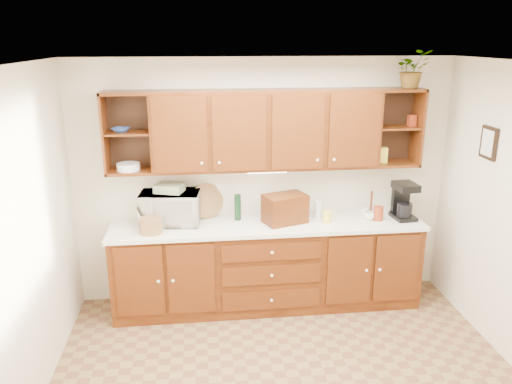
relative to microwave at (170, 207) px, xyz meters
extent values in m
plane|color=white|center=(1.00, -1.58, 1.49)|extent=(4.00, 4.00, 0.00)
plane|color=#ECE1C6|center=(1.00, 0.17, 0.19)|extent=(4.00, 0.00, 4.00)
plane|color=#ECE1C6|center=(-1.00, -1.58, 0.19)|extent=(0.00, 3.50, 3.50)
cube|color=#371406|center=(1.00, -0.13, -0.66)|extent=(3.20, 0.60, 0.90)
cube|color=white|center=(1.00, -0.14, -0.19)|extent=(3.24, 0.64, 0.04)
cube|color=#371406|center=(1.00, 0.01, 0.78)|extent=(2.30, 0.33, 0.80)
cube|color=black|center=(-0.38, 0.16, 0.78)|extent=(0.45, 0.02, 0.80)
cube|color=black|center=(2.37, 0.16, 0.78)|extent=(0.45, 0.02, 0.80)
cube|color=#371406|center=(-0.38, 0.01, 0.78)|extent=(0.43, 0.30, 0.02)
cube|color=#371406|center=(2.37, 0.01, 0.78)|extent=(0.43, 0.30, 0.02)
cube|color=#371406|center=(2.37, 0.01, 1.17)|extent=(0.45, 0.33, 0.03)
cube|color=white|center=(1.00, -0.04, 0.36)|extent=(0.40, 0.05, 0.02)
cube|color=black|center=(2.98, -0.68, 0.74)|extent=(0.03, 0.24, 0.30)
cylinder|color=#9A6940|center=(-0.18, -0.27, -0.09)|extent=(0.23, 0.23, 0.15)
imported|color=#EFE4CE|center=(0.00, 0.00, 0.00)|extent=(0.64, 0.46, 0.33)
cube|color=#E5EB6E|center=(0.00, 0.00, 0.21)|extent=(0.32, 0.28, 0.08)
cylinder|color=black|center=(0.70, 0.00, -0.03)|extent=(0.09, 0.09, 0.28)
cylinder|color=#9A6940|center=(0.37, 0.11, -0.16)|extent=(0.38, 0.21, 0.37)
cube|color=#371406|center=(1.18, -0.13, -0.02)|extent=(0.49, 0.39, 0.30)
cylinder|color=#371406|center=(2.11, -0.09, -0.02)|extent=(0.02, 0.02, 0.30)
cylinder|color=#371406|center=(2.11, -0.09, -0.16)|extent=(0.12, 0.12, 0.02)
imported|color=white|center=(2.19, -0.09, -0.12)|extent=(0.11, 0.11, 0.09)
imported|color=white|center=(2.07, -0.03, -0.12)|extent=(0.11, 0.11, 0.09)
imported|color=white|center=(2.07, -0.16, -0.12)|extent=(0.11, 0.11, 0.09)
cylinder|color=maroon|center=(2.16, -0.18, -0.09)|extent=(0.13, 0.13, 0.15)
cylinder|color=white|center=(1.55, -0.03, -0.08)|extent=(0.09, 0.09, 0.18)
cylinder|color=yellow|center=(1.61, -0.18, -0.11)|extent=(0.09, 0.09, 0.12)
cube|color=black|center=(2.44, -0.16, -0.15)|extent=(0.23, 0.29, 0.04)
cube|color=black|center=(2.44, -0.06, 0.02)|extent=(0.19, 0.08, 0.33)
cube|color=black|center=(2.44, -0.16, 0.19)|extent=(0.23, 0.29, 0.07)
cylinder|color=black|center=(2.44, -0.18, -0.06)|extent=(0.17, 0.17, 0.15)
imported|color=#2A4D9B|center=(-0.43, 0.00, 0.81)|extent=(0.21, 0.21, 0.04)
cylinder|color=white|center=(-0.39, -0.02, 0.45)|extent=(0.26, 0.26, 0.07)
cube|color=yellow|center=(2.22, -0.01, 0.49)|extent=(0.09, 0.07, 0.16)
cube|color=maroon|center=(2.52, 0.00, 0.85)|extent=(0.08, 0.07, 0.12)
imported|color=#999999|center=(2.46, -0.03, 1.37)|extent=(0.35, 0.31, 0.38)
camera|label=1|loc=(0.32, -4.93, 1.67)|focal=35.00mm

